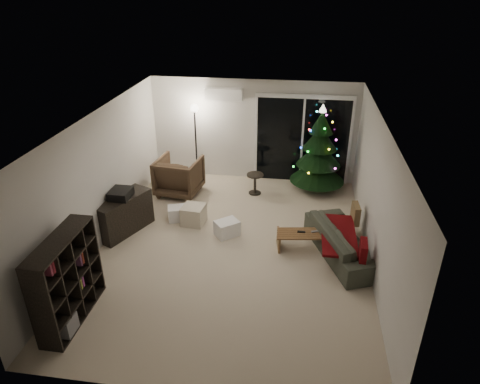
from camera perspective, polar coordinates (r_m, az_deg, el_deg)
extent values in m
plane|color=beige|center=(8.23, -1.00, -7.43)|extent=(6.50, 6.50, 0.00)
plane|color=white|center=(7.13, -1.16, 9.42)|extent=(6.50, 6.50, 0.00)
cube|color=silver|center=(10.57, 1.79, 8.17)|extent=(5.00, 0.02, 2.50)
cube|color=silver|center=(4.96, -7.39, -16.40)|extent=(5.00, 0.02, 2.50)
cube|color=silver|center=(8.34, -18.29, 1.47)|extent=(0.02, 6.50, 2.50)
cube|color=silver|center=(7.64, 17.78, -0.84)|extent=(0.02, 6.50, 2.50)
cube|color=black|center=(10.56, 8.29, 6.73)|extent=(2.20, 0.02, 2.10)
cube|color=white|center=(10.31, -2.18, 12.89)|extent=(0.90, 0.22, 0.28)
cube|color=#3F3833|center=(11.46, 7.97, 2.44)|extent=(2.60, 1.00, 0.10)
cube|color=white|center=(11.62, 8.18, 5.72)|extent=(2.20, 0.06, 1.00)
cube|color=black|center=(8.85, -15.27, -2.90)|extent=(0.92, 1.31, 0.77)
cube|color=black|center=(8.64, -15.64, -0.22)|extent=(0.39, 0.46, 0.16)
imported|color=#402B20|center=(10.12, -8.12, 2.13)|extent=(1.07, 1.10, 0.90)
cube|color=beige|center=(8.95, -6.21, -3.03)|extent=(0.49, 0.49, 0.40)
cube|color=white|center=(9.14, -8.24, -2.83)|extent=(0.50, 0.43, 0.30)
cube|color=white|center=(8.53, -1.75, -4.84)|extent=(0.55, 0.54, 0.31)
cylinder|color=black|center=(10.10, 2.01, 1.10)|extent=(0.41, 0.41, 0.50)
cylinder|color=black|center=(10.53, -5.88, 6.24)|extent=(0.30, 0.30, 1.90)
imported|color=#494E41|center=(8.11, 13.62, -6.39)|extent=(1.44, 2.12, 0.58)
cube|color=maroon|center=(8.04, 13.00, -5.58)|extent=(0.62, 1.42, 0.05)
cube|color=#96764B|center=(8.58, 15.15, -2.80)|extent=(0.15, 0.39, 0.38)
cube|color=maroon|center=(7.48, 16.06, -7.69)|extent=(0.14, 0.39, 0.38)
cube|color=black|center=(8.06, 8.18, -5.27)|extent=(0.15, 0.04, 0.02)
cube|color=slate|center=(8.11, 9.96, -5.20)|extent=(0.14, 0.08, 0.02)
cone|color=black|center=(10.16, 10.54, 5.72)|extent=(1.68, 1.68, 2.10)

